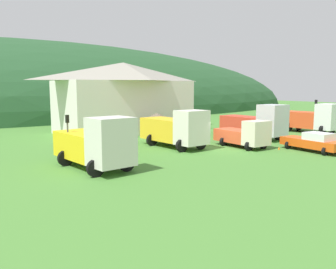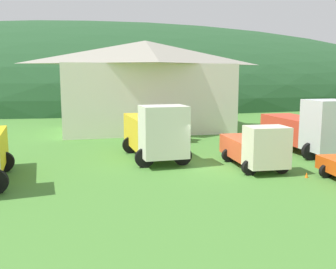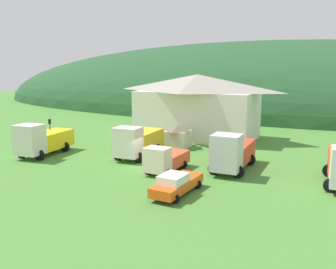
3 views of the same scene
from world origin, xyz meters
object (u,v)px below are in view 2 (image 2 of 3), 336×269
(depot_building, at_px, (146,85))
(tow_truck_silver, at_px, (308,127))
(play_shed_cream, at_px, (164,124))
(light_truck_cream, at_px, (255,147))
(heavy_rig_striped, at_px, (155,132))
(traffic_cone_near_pickup, at_px, (306,178))

(depot_building, relative_size, tow_truck_silver, 2.18)
(play_shed_cream, xyz_separation_m, tow_truck_silver, (8.38, -6.61, 0.35))
(play_shed_cream, relative_size, light_truck_cream, 0.52)
(tow_truck_silver, bearing_deg, light_truck_cream, -60.12)
(depot_building, height_order, tow_truck_silver, depot_building)
(play_shed_cream, xyz_separation_m, heavy_rig_striped, (-1.93, -5.99, 0.33))
(tow_truck_silver, distance_m, traffic_cone_near_pickup, 6.90)
(play_shed_cream, distance_m, tow_truck_silver, 10.68)
(light_truck_cream, xyz_separation_m, traffic_cone_near_pickup, (1.67, -2.49, -1.20))
(heavy_rig_striped, bearing_deg, traffic_cone_near_pickup, 44.20)
(play_shed_cream, xyz_separation_m, light_truck_cream, (3.09, -9.73, -0.19))
(heavy_rig_striped, xyz_separation_m, traffic_cone_near_pickup, (6.69, -6.23, -1.73))
(tow_truck_silver, height_order, traffic_cone_near_pickup, tow_truck_silver)
(tow_truck_silver, bearing_deg, depot_building, -147.76)
(play_shed_cream, bearing_deg, traffic_cone_near_pickup, -68.72)
(light_truck_cream, bearing_deg, tow_truck_silver, 122.81)
(light_truck_cream, bearing_deg, play_shed_cream, -160.02)
(depot_building, bearing_deg, play_shed_cream, -88.08)
(play_shed_cream, height_order, traffic_cone_near_pickup, play_shed_cream)
(play_shed_cream, height_order, tow_truck_silver, tow_truck_silver)
(depot_building, xyz_separation_m, traffic_cone_near_pickup, (4.98, -18.95, -4.32))
(depot_building, distance_m, tow_truck_silver, 16.09)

